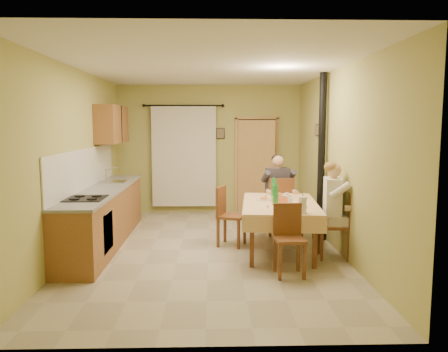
{
  "coord_description": "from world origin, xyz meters",
  "views": [
    {
      "loc": [
        0.06,
        -6.65,
        1.96
      ],
      "look_at": [
        0.25,
        0.1,
        1.15
      ],
      "focal_mm": 35.0,
      "sensor_mm": 36.0,
      "label": 1
    }
  ],
  "objects_px": {
    "chair_right": "(335,238)",
    "dining_table": "(280,227)",
    "chair_left": "(231,228)",
    "chair_near": "(289,254)",
    "man_far": "(278,185)",
    "man_right": "(335,199)",
    "stove_flue": "(321,180)",
    "chair_far": "(278,217)"
  },
  "relations": [
    {
      "from": "chair_right",
      "to": "dining_table",
      "type": "bearing_deg",
      "value": 71.19
    },
    {
      "from": "dining_table",
      "to": "chair_left",
      "type": "xyz_separation_m",
      "value": [
        -0.74,
        0.33,
        -0.09
      ]
    },
    {
      "from": "dining_table",
      "to": "chair_near",
      "type": "relative_size",
      "value": 2.14
    },
    {
      "from": "man_far",
      "to": "man_right",
      "type": "distance_m",
      "value": 1.6
    },
    {
      "from": "man_right",
      "to": "stove_flue",
      "type": "relative_size",
      "value": 0.5
    },
    {
      "from": "chair_near",
      "to": "chair_left",
      "type": "height_order",
      "value": "chair_left"
    },
    {
      "from": "chair_far",
      "to": "man_far",
      "type": "distance_m",
      "value": 0.59
    },
    {
      "from": "dining_table",
      "to": "man_right",
      "type": "xyz_separation_m",
      "value": [
        0.74,
        -0.37,
        0.5
      ]
    },
    {
      "from": "chair_right",
      "to": "chair_left",
      "type": "height_order",
      "value": "chair_right"
    },
    {
      "from": "dining_table",
      "to": "chair_near",
      "type": "bearing_deg",
      "value": -87.03
    },
    {
      "from": "chair_left",
      "to": "man_far",
      "type": "xyz_separation_m",
      "value": [
        0.88,
        0.78,
        0.59
      ]
    },
    {
      "from": "dining_table",
      "to": "man_far",
      "type": "height_order",
      "value": "man_far"
    },
    {
      "from": "chair_far",
      "to": "man_far",
      "type": "relative_size",
      "value": 0.73
    },
    {
      "from": "chair_far",
      "to": "stove_flue",
      "type": "distance_m",
      "value": 1.06
    },
    {
      "from": "chair_far",
      "to": "man_far",
      "type": "height_order",
      "value": "man_far"
    },
    {
      "from": "dining_table",
      "to": "chair_far",
      "type": "distance_m",
      "value": 1.11
    },
    {
      "from": "stove_flue",
      "to": "chair_right",
      "type": "bearing_deg",
      "value": -92.39
    },
    {
      "from": "chair_far",
      "to": "chair_left",
      "type": "height_order",
      "value": "chair_far"
    },
    {
      "from": "chair_near",
      "to": "stove_flue",
      "type": "height_order",
      "value": "stove_flue"
    },
    {
      "from": "dining_table",
      "to": "chair_right",
      "type": "xyz_separation_m",
      "value": [
        0.75,
        -0.37,
        -0.09
      ]
    },
    {
      "from": "man_right",
      "to": "stove_flue",
      "type": "height_order",
      "value": "stove_flue"
    },
    {
      "from": "chair_left",
      "to": "chair_right",
      "type": "bearing_deg",
      "value": 85.54
    },
    {
      "from": "chair_left",
      "to": "stove_flue",
      "type": "height_order",
      "value": "stove_flue"
    },
    {
      "from": "man_right",
      "to": "dining_table",
      "type": "bearing_deg",
      "value": 70.86
    },
    {
      "from": "chair_far",
      "to": "chair_left",
      "type": "distance_m",
      "value": 1.17
    },
    {
      "from": "chair_right",
      "to": "chair_left",
      "type": "distance_m",
      "value": 1.65
    },
    {
      "from": "chair_left",
      "to": "stove_flue",
      "type": "bearing_deg",
      "value": 123.92
    },
    {
      "from": "chair_right",
      "to": "chair_left",
      "type": "xyz_separation_m",
      "value": [
        -1.49,
        0.7,
        -0.0
      ]
    },
    {
      "from": "chair_right",
      "to": "man_right",
      "type": "height_order",
      "value": "man_right"
    },
    {
      "from": "chair_far",
      "to": "man_right",
      "type": "height_order",
      "value": "man_right"
    },
    {
      "from": "dining_table",
      "to": "chair_far",
      "type": "xyz_separation_m",
      "value": [
        0.14,
        1.1,
        -0.09
      ]
    },
    {
      "from": "man_right",
      "to": "chair_left",
      "type": "bearing_deg",
      "value": 72.08
    },
    {
      "from": "man_right",
      "to": "stove_flue",
      "type": "xyz_separation_m",
      "value": [
        0.06,
        1.06,
        0.15
      ]
    },
    {
      "from": "dining_table",
      "to": "chair_near",
      "type": "xyz_separation_m",
      "value": [
        -0.05,
        -1.1,
        -0.09
      ]
    },
    {
      "from": "chair_far",
      "to": "chair_near",
      "type": "relative_size",
      "value": 1.1
    },
    {
      "from": "chair_far",
      "to": "stove_flue",
      "type": "bearing_deg",
      "value": -40.71
    },
    {
      "from": "chair_left",
      "to": "man_right",
      "type": "distance_m",
      "value": 1.74
    },
    {
      "from": "chair_left",
      "to": "stove_flue",
      "type": "relative_size",
      "value": 0.34
    },
    {
      "from": "chair_near",
      "to": "man_far",
      "type": "height_order",
      "value": "man_far"
    },
    {
      "from": "chair_left",
      "to": "chair_near",
      "type": "bearing_deg",
      "value": 46.56
    },
    {
      "from": "chair_far",
      "to": "man_right",
      "type": "distance_m",
      "value": 1.69
    },
    {
      "from": "chair_near",
      "to": "stove_flue",
      "type": "xyz_separation_m",
      "value": [
        0.84,
        1.8,
        0.74
      ]
    }
  ]
}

